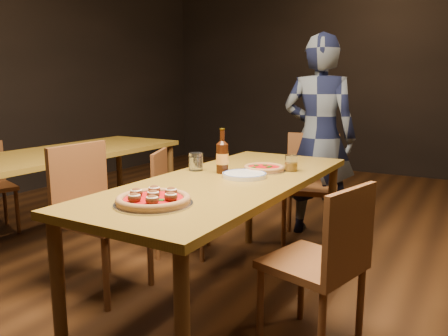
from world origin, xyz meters
The scene contains 14 objects.
ground centered at (0.00, 0.00, 0.00)m, with size 9.00×9.00×0.00m, color black.
table_main centered at (0.00, 0.00, 0.68)m, with size 0.80×2.00×0.75m.
table_left centered at (-1.70, 0.30, 0.68)m, with size 0.80×2.00×0.75m.
chair_main_nw centered at (-0.72, -0.27, 0.48)m, with size 0.45×0.45×0.96m, color brown, non-canonical shape.
chair_main_sw centered at (-0.67, 0.49, 0.42)m, with size 0.39×0.39×0.83m, color brown, non-canonical shape.
chair_main_e centered at (0.58, -0.20, 0.44)m, with size 0.41×0.41×0.87m, color brown, non-canonical shape.
chair_end centered at (0.07, 1.23, 0.46)m, with size 0.43×0.43×0.92m, color brown, non-canonical shape.
pizza_meatball centered at (-0.02, -0.65, 0.77)m, with size 0.36×0.36×0.07m.
pizza_margherita centered at (0.08, 0.31, 0.77)m, with size 0.27×0.27×0.04m.
plate_stack centered at (0.06, 0.08, 0.76)m, with size 0.26×0.26×0.02m, color white.
beer_bottle centered at (-0.11, 0.12, 0.85)m, with size 0.08×0.08×0.27m.
water_glass centered at (-0.30, 0.11, 0.81)m, with size 0.09×0.09×0.11m, color white.
amber_glass centered at (0.23, 0.39, 0.80)m, with size 0.08×0.08×0.10m, color #A56D12.
diner centered at (0.06, 1.44, 0.85)m, with size 0.62×0.41×1.69m, color black.
Camera 1 is at (1.21, -2.13, 1.27)m, focal length 35.00 mm.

